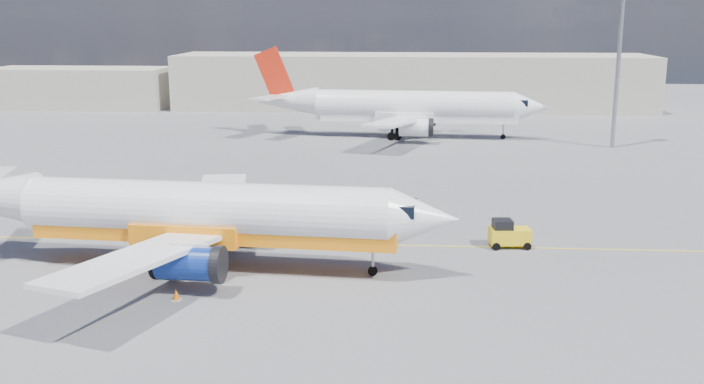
# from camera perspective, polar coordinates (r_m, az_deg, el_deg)

# --- Properties ---
(ground) EXTENTS (240.00, 240.00, 0.00)m
(ground) POSITION_cam_1_polar(r_m,az_deg,el_deg) (46.09, -1.60, -4.87)
(ground) COLOR #5B5B60
(ground) RESTS_ON ground
(taxi_line) EXTENTS (70.00, 0.15, 0.01)m
(taxi_line) POSITION_cam_1_polar(r_m,az_deg,el_deg) (48.94, -1.26, -3.79)
(taxi_line) COLOR yellow
(taxi_line) RESTS_ON ground
(terminal_main) EXTENTS (70.00, 14.00, 8.00)m
(terminal_main) POSITION_cam_1_polar(r_m,az_deg,el_deg) (119.10, 4.35, 8.02)
(terminal_main) COLOR #B8AF9E
(terminal_main) RESTS_ON ground
(terminal_annex) EXTENTS (26.00, 10.00, 6.00)m
(terminal_annex) POSITION_cam_1_polar(r_m,az_deg,el_deg) (126.25, -19.17, 7.17)
(terminal_annex) COLOR #B8AF9E
(terminal_annex) RESTS_ON ground
(main_jet) EXTENTS (31.10, 24.53, 9.43)m
(main_jet) POSITION_cam_1_polar(r_m,az_deg,el_deg) (44.67, -11.68, -1.52)
(main_jet) COLOR white
(main_jet) RESTS_ON ground
(second_jet) EXTENTS (34.07, 26.90, 10.32)m
(second_jet) POSITION_cam_1_polar(r_m,az_deg,el_deg) (90.77, 3.86, 6.15)
(second_jet) COLOR white
(second_jet) RESTS_ON ground
(gse_tug) EXTENTS (2.58, 1.74, 1.75)m
(gse_tug) POSITION_cam_1_polar(r_m,az_deg,el_deg) (49.01, 11.30, -3.02)
(gse_tug) COLOR black
(gse_tug) RESTS_ON ground
(traffic_cone) EXTENTS (0.42, 0.42, 0.58)m
(traffic_cone) POSITION_cam_1_polar(r_m,az_deg,el_deg) (40.52, -12.67, -7.30)
(traffic_cone) COLOR white
(traffic_cone) RESTS_ON ground
(floodlight_mast) EXTENTS (1.57, 1.57, 21.55)m
(floodlight_mast) POSITION_cam_1_polar(r_m,az_deg,el_deg) (87.38, 18.99, 11.47)
(floodlight_mast) COLOR #96979E
(floodlight_mast) RESTS_ON ground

